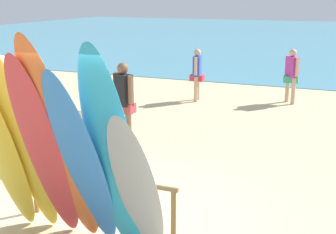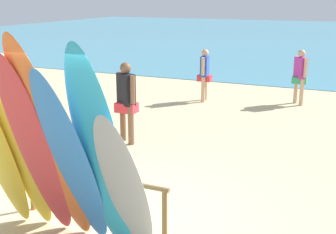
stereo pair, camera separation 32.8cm
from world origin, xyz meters
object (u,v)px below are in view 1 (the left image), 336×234
surfboard_teal_5 (112,157)px  beach_chair_red (34,145)px  surfboard_grey_6 (137,190)px  beach_chair_blue (82,130)px  beachgoer_near_rack (197,71)px  surfboard_blue_4 (83,165)px  surfboard_yellow_0 (2,150)px  surfboard_rack (100,188)px  beachgoer_midbeach (292,72)px  surfboard_red_2 (46,154)px  beachgoer_strolling (124,97)px  surfboard_yellow_1 (24,145)px  surfboard_orange_3 (61,148)px

surfboard_teal_5 → beach_chair_red: (-2.83, 2.17, -0.90)m
surfboard_grey_6 → beach_chair_blue: surfboard_grey_6 is taller
surfboard_teal_5 → beachgoer_near_rack: (-1.74, 8.33, -0.44)m
surfboard_blue_4 → surfboard_teal_5: surfboard_teal_5 is taller
surfboard_yellow_0 → beach_chair_red: size_ratio=3.01×
surfboard_rack → beachgoer_midbeach: beachgoer_midbeach is taller
surfboard_red_2 → surfboard_grey_6: 1.18m
beachgoer_strolling → surfboard_yellow_1: bearing=-48.8°
beachgoer_midbeach → surfboard_teal_5: bearing=135.2°
surfboard_yellow_0 → beach_chair_red: surfboard_yellow_0 is taller
beachgoer_midbeach → surfboard_orange_3: bearing=131.3°
surfboard_grey_6 → beachgoer_midbeach: (0.59, 9.00, -0.06)m
beachgoer_midbeach → beach_chair_red: size_ratio=1.86×
surfboard_red_2 → surfboard_blue_4: surfboard_red_2 is taller
surfboard_orange_3 → beachgoer_strolling: 4.27m
beachgoer_strolling → surfboard_grey_6: bearing=-29.5°
surfboard_yellow_0 → surfboard_yellow_1: bearing=12.1°
surfboard_yellow_1 → surfboard_grey_6: surfboard_yellow_1 is taller
surfboard_red_2 → surfboard_blue_4: size_ratio=1.06×
surfboard_yellow_1 → beachgoer_midbeach: surfboard_yellow_1 is taller
surfboard_rack → beach_chair_red: 2.66m
beach_chair_red → surfboard_yellow_0: bearing=-46.7°
surfboard_red_2 → surfboard_teal_5: (0.87, 0.03, 0.06)m
surfboard_rack → beachgoer_midbeach: bearing=80.0°
surfboard_blue_4 → beach_chair_blue: (-2.12, 3.28, -0.76)m
surfboard_grey_6 → beachgoer_near_rack: bearing=107.4°
surfboard_rack → surfboard_red_2: size_ratio=0.84×
beachgoer_near_rack → beach_chair_red: (-1.09, -6.16, -0.46)m
surfboard_rack → beachgoer_near_rack: bearing=98.4°
beachgoer_midbeach → beach_chair_blue: bearing=110.5°
surfboard_blue_4 → surfboard_teal_5: size_ratio=0.92×
surfboard_red_2 → beachgoer_midbeach: size_ratio=1.72×
surfboard_grey_6 → beach_chair_red: bearing=149.3°
beachgoer_strolling → surfboard_teal_5: bearing=-32.9°
surfboard_teal_5 → surfboard_yellow_0: bearing=-178.7°
surfboard_yellow_1 → beach_chair_blue: size_ratio=3.08×
surfboard_red_2 → beachgoer_strolling: size_ratio=1.57×
surfboard_yellow_1 → beach_chair_red: (-1.58, 2.11, -0.87)m
surfboard_rack → surfboard_yellow_1: 1.17m
surfboard_yellow_0 → surfboard_blue_4: (1.17, -0.01, -0.02)m
surfboard_yellow_0 → beachgoer_midbeach: bearing=74.2°
beachgoer_near_rack → surfboard_red_2: bearing=178.9°
beachgoer_near_rack → beach_chair_blue: (-0.76, -5.07, -0.46)m
surfboard_yellow_0 → beachgoer_strolling: surfboard_yellow_0 is taller
surfboard_teal_5 → beach_chair_blue: bearing=128.5°
surfboard_blue_4 → beach_chair_blue: size_ratio=2.90×
beach_chair_blue → beach_chair_red: bearing=-83.2°
beachgoer_near_rack → beachgoer_strolling: beachgoer_strolling is taller
surfboard_yellow_0 → beachgoer_strolling: size_ratio=1.47×
surfboard_teal_5 → beachgoer_near_rack: bearing=102.8°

